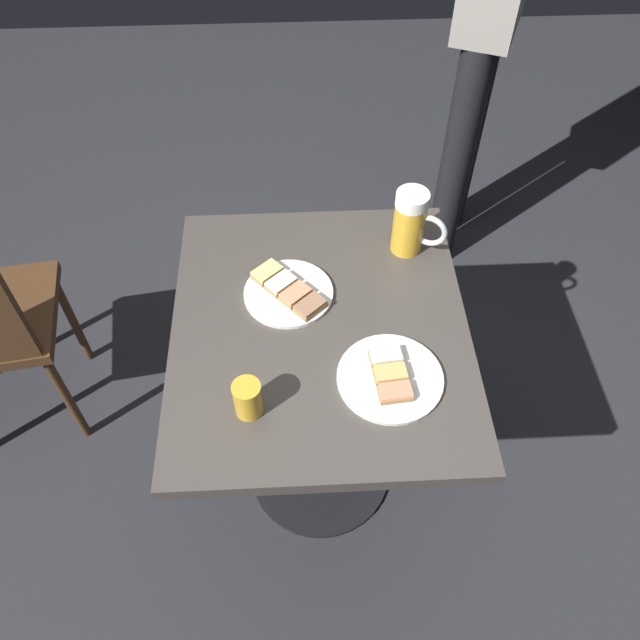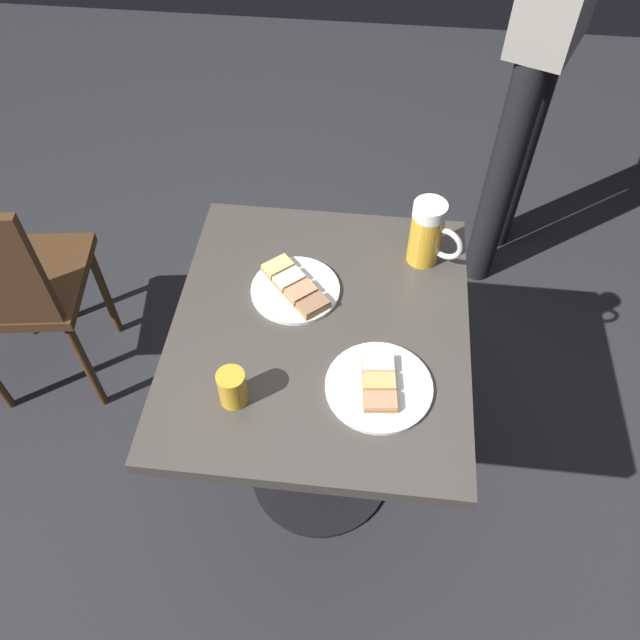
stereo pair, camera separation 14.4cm
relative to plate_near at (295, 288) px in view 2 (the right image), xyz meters
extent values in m
plane|color=#28282D|center=(-0.10, -0.07, -0.77)|extent=(6.00, 6.00, 0.00)
cylinder|color=black|center=(-0.10, -0.07, -0.76)|extent=(0.44, 0.44, 0.01)
cylinder|color=black|center=(-0.10, -0.07, -0.39)|extent=(0.09, 0.09, 0.72)
cube|color=#423D38|center=(-0.10, -0.07, -0.03)|extent=(0.78, 0.68, 0.04)
cylinder|color=white|center=(0.00, 0.00, -0.01)|extent=(0.21, 0.21, 0.01)
cube|color=#9E7547|center=(-0.06, -0.05, 0.01)|extent=(0.08, 0.08, 0.01)
cube|color=#997051|center=(-0.06, -0.05, 0.02)|extent=(0.08, 0.08, 0.01)
cube|color=#9E7547|center=(-0.02, -0.02, 0.01)|extent=(0.08, 0.08, 0.01)
cube|color=#EA8E66|center=(-0.02, -0.02, 0.02)|extent=(0.08, 0.08, 0.01)
cube|color=#9E7547|center=(0.02, 0.02, 0.01)|extent=(0.08, 0.08, 0.01)
cube|color=white|center=(0.02, 0.02, 0.02)|extent=(0.08, 0.08, 0.01)
cube|color=#9E7547|center=(0.06, 0.05, 0.01)|extent=(0.08, 0.08, 0.01)
cube|color=#EFE07A|center=(0.06, 0.05, 0.02)|extent=(0.08, 0.08, 0.01)
cylinder|color=white|center=(-0.25, -0.21, -0.01)|extent=(0.23, 0.23, 0.01)
cube|color=#9E7547|center=(-0.21, -0.21, 0.01)|extent=(0.05, 0.07, 0.01)
cube|color=white|center=(-0.21, -0.21, 0.02)|extent=(0.05, 0.07, 0.01)
cube|color=#9E7547|center=(-0.25, -0.21, 0.01)|extent=(0.05, 0.07, 0.01)
cube|color=#E5B266|center=(-0.25, -0.21, 0.02)|extent=(0.05, 0.07, 0.01)
cube|color=#9E7547|center=(-0.30, -0.22, 0.01)|extent=(0.05, 0.07, 0.01)
cube|color=#EA8E66|center=(-0.30, -0.22, 0.02)|extent=(0.05, 0.07, 0.01)
cylinder|color=gold|center=(0.14, -0.30, 0.06)|extent=(0.08, 0.08, 0.14)
cylinder|color=white|center=(0.14, -0.30, 0.15)|extent=(0.08, 0.08, 0.03)
torus|color=silver|center=(0.12, -0.35, 0.07)|extent=(0.05, 0.09, 0.09)
cylinder|color=gold|center=(-0.31, 0.09, 0.03)|extent=(0.06, 0.06, 0.09)
cylinder|color=#472D19|center=(0.39, 0.75, -0.55)|extent=(0.03, 0.03, 0.44)
cylinder|color=#472D19|center=(0.35, 1.07, -0.55)|extent=(0.03, 0.03, 0.44)
cylinder|color=#472D19|center=(0.08, 0.70, -0.55)|extent=(0.03, 0.03, 0.44)
cube|color=#472D19|center=(0.21, 0.89, -0.31)|extent=(0.43, 0.43, 0.04)
cylinder|color=black|center=(0.85, -0.61, -0.31)|extent=(0.11, 0.11, 0.91)
cylinder|color=black|center=(1.06, -0.69, -0.31)|extent=(0.11, 0.11, 0.91)
camera|label=1|loc=(-1.00, -0.03, 1.13)|focal=35.59mm
camera|label=2|loc=(-0.99, -0.17, 1.13)|focal=35.59mm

